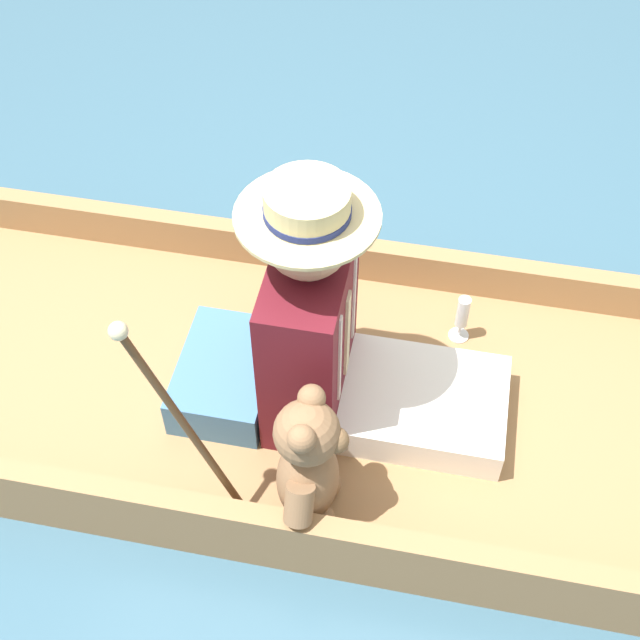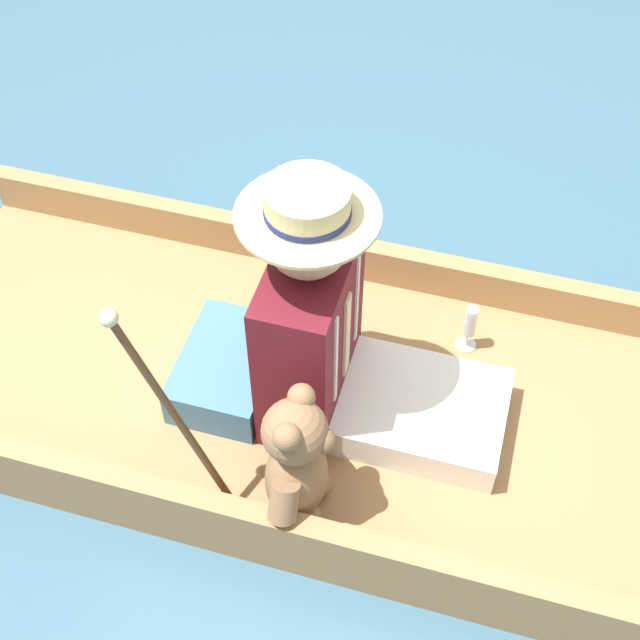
% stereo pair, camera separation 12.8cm
% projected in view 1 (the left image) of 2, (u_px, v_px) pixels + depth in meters
% --- Properties ---
extents(ground_plane, '(16.00, 16.00, 0.00)m').
position_uv_depth(ground_plane, '(319.00, 410.00, 2.73)').
color(ground_plane, '#385B70').
extents(punt_boat, '(1.06, 2.62, 0.24)m').
position_uv_depth(punt_boat, '(319.00, 397.00, 2.68)').
color(punt_boat, '#997047').
rests_on(punt_boat, ground_plane).
extents(seat_cushion, '(0.38, 0.27, 0.13)m').
position_uv_depth(seat_cushion, '(227.00, 375.00, 2.61)').
color(seat_cushion, teal).
rests_on(seat_cushion, punt_boat).
extents(seated_person, '(0.40, 0.74, 0.82)m').
position_uv_depth(seated_person, '(337.00, 336.00, 2.40)').
color(seated_person, white).
rests_on(seated_person, punt_boat).
extents(teddy_bear, '(0.32, 0.19, 0.46)m').
position_uv_depth(teddy_bear, '(309.00, 464.00, 2.25)').
color(teddy_bear, '#846042').
rests_on(teddy_bear, punt_boat).
extents(wine_glass, '(0.06, 0.06, 0.17)m').
position_uv_depth(wine_glass, '(462.00, 315.00, 2.72)').
color(wine_glass, silver).
rests_on(wine_glass, punt_boat).
extents(walking_cane, '(0.04, 0.27, 0.74)m').
position_uv_depth(walking_cane, '(176.00, 412.00, 2.08)').
color(walking_cane, brown).
rests_on(walking_cane, punt_boat).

